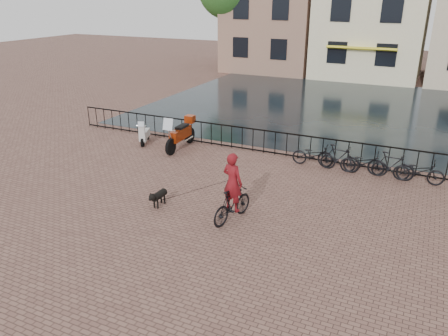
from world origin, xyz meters
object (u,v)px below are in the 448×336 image
at_px(motorcycle, 180,130).
at_px(cyclist, 232,191).
at_px(scooter, 145,130).
at_px(dog, 159,197).

bearing_deg(motorcycle, cyclist, -48.72).
distance_m(cyclist, scooter, 8.21).
relative_size(dog, scooter, 0.65).
height_order(motorcycle, scooter, motorcycle).
xyz_separation_m(dog, motorcycle, (-2.21, 5.08, 0.53)).
xyz_separation_m(cyclist, dog, (-2.51, -0.11, -0.66)).
relative_size(cyclist, motorcycle, 1.08).
distance_m(dog, scooter, 6.47).
distance_m(cyclist, dog, 2.60).
height_order(dog, motorcycle, motorcycle).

